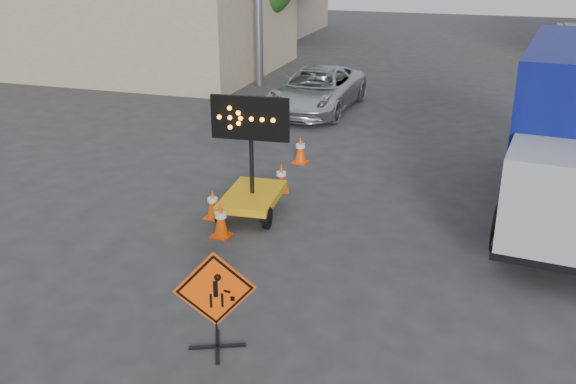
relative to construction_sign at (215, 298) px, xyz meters
The scene contains 10 objects.
ground 0.98m from the construction_sign, 15.80° to the left, with size 100.00×100.00×0.00m, color #2D2D30.
storefront_left_near 24.29m from the construction_sign, 123.97° to the left, with size 14.00×10.00×4.00m, color tan.
construction_sign is the anchor object (origin of this frame).
arrow_board 5.16m from the construction_sign, 104.97° to the left, with size 1.73×2.01×2.74m.
pickup_truck 14.85m from the construction_sign, 99.81° to the left, with size 2.55×5.52×1.54m, color silver.
box_truck 9.14m from the construction_sign, 53.61° to the left, with size 3.14×8.09×3.74m.
cone_a 4.01m from the construction_sign, 112.68° to the left, with size 0.42×0.42×0.77m.
cone_b 4.99m from the construction_sign, 114.94° to the left, with size 0.38×0.38×0.69m.
cone_c 6.66m from the construction_sign, 100.13° to the left, with size 0.47×0.47×0.72m.
cone_d 8.91m from the construction_sign, 98.81° to the left, with size 0.45×0.45×0.77m.
Camera 1 is at (3.14, -7.65, 5.81)m, focal length 40.00 mm.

